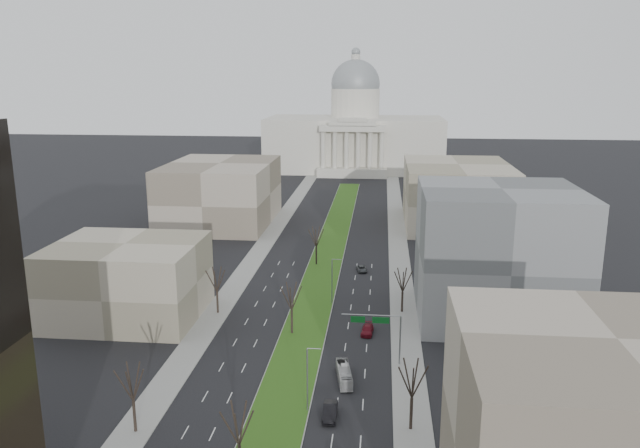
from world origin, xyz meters
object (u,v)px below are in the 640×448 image
Objects in this scene: car_red at (367,330)px; box_van at (344,374)px; car_black at (330,411)px; car_grey_far at (362,269)px.

car_red is 0.61× the size of box_van.
car_black is at bearing -93.93° from car_red.
car_grey_far is at bearing 79.78° from box_van.
car_red is at bearing -96.44° from car_grey_far.
box_van is at bearing -100.85° from car_grey_far.
box_van is (1.21, 10.09, 0.24)m from car_black.
box_van reaches higher than car_grey_far.
box_van is at bearing 82.69° from car_black.
car_black reaches higher than car_grey_far.
car_red is at bearing 80.94° from car_black.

